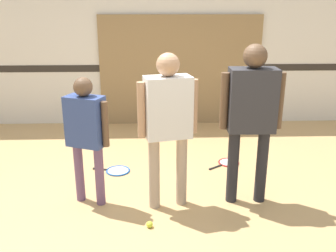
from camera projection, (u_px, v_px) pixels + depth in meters
ground_plane at (162, 199)px, 4.28m from camera, size 16.00×16.00×0.00m
wall_back at (158, 35)px, 6.57m from camera, size 16.00×0.07×3.20m
wall_panel at (180, 71)px, 6.72m from camera, size 2.87×0.05×1.95m
person_instructor at (168, 115)px, 3.85m from camera, size 0.62×0.36×1.68m
person_student_left at (86, 128)px, 3.96m from camera, size 0.51×0.35×1.42m
person_student_right at (251, 108)px, 3.92m from camera, size 0.67×0.28×1.75m
racket_spare_on_floor at (117, 171)px, 4.99m from camera, size 0.54×0.38×0.03m
racket_second_spare at (228, 163)px, 5.23m from camera, size 0.52×0.43×0.03m
tennis_ball_near_instructor at (150, 224)px, 3.74m from camera, size 0.07×0.07×0.07m
tennis_ball_by_spare_racket at (99, 168)px, 5.02m from camera, size 0.07×0.07×0.07m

